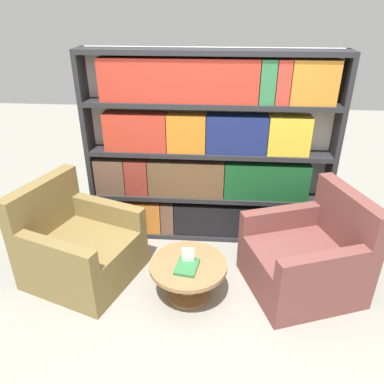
% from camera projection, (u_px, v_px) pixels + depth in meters
% --- Properties ---
extents(ground_plane, '(14.00, 14.00, 0.00)m').
position_uv_depth(ground_plane, '(202.00, 309.00, 3.40)').
color(ground_plane, gray).
extents(bookshelf, '(2.63, 0.30, 2.08)m').
position_uv_depth(bookshelf, '(208.00, 153.00, 4.00)').
color(bookshelf, silver).
rests_on(bookshelf, ground_plane).
extents(armchair_left, '(1.20, 1.16, 0.97)m').
position_uv_depth(armchair_left, '(78.00, 248.00, 3.68)').
color(armchair_left, olive).
rests_on(armchair_left, ground_plane).
extents(armchair_right, '(1.19, 1.16, 0.97)m').
position_uv_depth(armchair_right, '(307.00, 259.00, 3.53)').
color(armchair_right, brown).
rests_on(armchair_right, ground_plane).
extents(coffee_table, '(0.71, 0.71, 0.38)m').
position_uv_depth(coffee_table, '(188.00, 273.00, 3.42)').
color(coffee_table, olive).
rests_on(coffee_table, ground_plane).
extents(table_sign, '(0.11, 0.06, 0.17)m').
position_uv_depth(table_sign, '(188.00, 257.00, 3.34)').
color(table_sign, black).
rests_on(table_sign, coffee_table).
extents(stray_book, '(0.22, 0.28, 0.03)m').
position_uv_depth(stray_book, '(187.00, 267.00, 3.31)').
color(stray_book, '#2D703D').
rests_on(stray_book, coffee_table).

